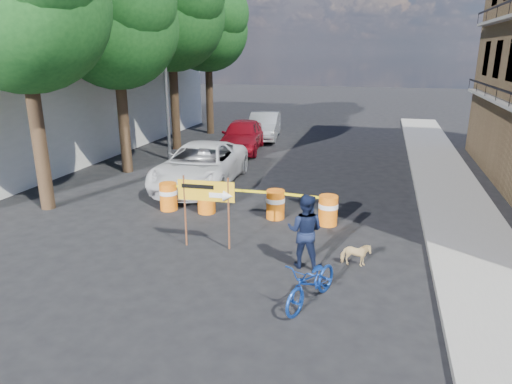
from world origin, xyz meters
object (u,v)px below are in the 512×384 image
Objects in this scene: barrel_far_left at (168,196)px; pedestrian at (305,231)px; bicycle at (313,263)px; barrel_mid_left at (206,199)px; dog at (356,255)px; barrel_mid_right at (275,204)px; sedan_silver at (264,126)px; barrel_far_right at (328,210)px; detour_sign at (214,197)px; sedan_red at (242,135)px; suv_white at (201,165)px.

pedestrian is at bearing -30.21° from barrel_far_left.
bicycle is (0.44, -1.69, 0.02)m from pedestrian.
barrel_mid_left is 1.28× the size of dog.
barrel_mid_left is 2.24m from barrel_mid_right.
barrel_mid_right is 13.50m from sedan_silver.
sedan_silver reaches higher than barrel_far_right.
barrel_mid_left is 0.47× the size of detour_sign.
sedan_red is (-5.78, 14.07, -0.11)m from bicycle.
detour_sign is at bearing -6.19° from pedestrian.
dog is at bearing -28.39° from barrel_mid_left.
pedestrian reaches higher than barrel_far_left.
barrel_mid_left is at bearing 152.60° from bicycle.
suv_white reaches higher than barrel_far_left.
dog is (1.19, 0.32, -0.61)m from pedestrian.
barrel_mid_left is 0.50× the size of pedestrian.
barrel_mid_left and barrel_mid_right have the same top height.
sedan_silver is (-0.12, 10.21, -0.04)m from suv_white.
dog is at bearing 90.62° from bicycle.
sedan_red is (-0.40, 9.50, 0.34)m from barrel_far_left.
barrel_far_right is (1.63, -0.12, 0.00)m from barrel_mid_right.
detour_sign reaches higher than bicycle.
detour_sign is at bearing -68.83° from suv_white.
barrel_mid_right is 0.47× the size of detour_sign.
pedestrian is at bearing -38.82° from barrel_mid_left.
sedan_red is at bearing 112.80° from barrel_mid_right.
barrel_far_right is 0.16× the size of suv_white.
sedan_red is (-5.34, 12.38, -0.09)m from pedestrian.
pedestrian is 16.80m from sedan_silver.
detour_sign is 3.61m from bicycle.
pedestrian is 2.57× the size of dog.
detour_sign is at bearing -44.42° from barrel_far_left.
barrel_mid_right is 0.50× the size of pedestrian.
barrel_mid_right is 1.00× the size of barrel_far_right.
barrel_far_left reaches higher than dog.
pedestrian is 0.39× the size of sedan_silver.
suv_white is at bearing -97.12° from sedan_silver.
pedestrian reaches higher than barrel_mid_right.
dog is at bearing -45.76° from suv_white.
sedan_red reaches higher than sedan_silver.
barrel_far_left is 5.74m from pedestrian.
barrel_mid_right is 10.15m from sedan_red.
sedan_silver is at bearing 18.39° from dog.
barrel_far_right is 3.75m from detour_sign.
sedan_silver is at bearing -68.64° from pedestrian.
barrel_far_right is 4.62m from bicycle.
bicycle is (5.39, -4.57, 0.46)m from barrel_far_left.
bicycle reaches higher than sedan_red.
sedan_red is 3.64m from sedan_silver.
sedan_silver reaches higher than barrel_mid_left.
detour_sign is (-2.66, -2.47, 0.95)m from barrel_far_right.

